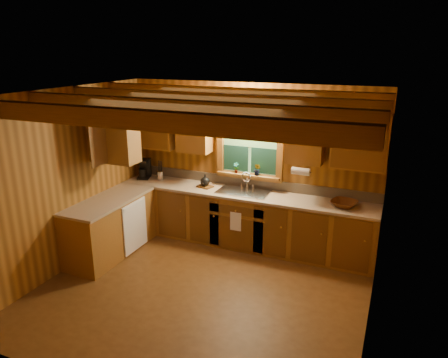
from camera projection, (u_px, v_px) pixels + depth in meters
room at (199, 201)px, 5.22m from camera, size 4.20×4.20×4.20m
ceiling_beams at (197, 104)px, 4.86m from camera, size 4.20×2.54×0.18m
base_cabinets at (207, 222)px, 6.79m from camera, size 4.20×2.22×0.86m
countertop at (208, 195)px, 6.65m from camera, size 4.20×2.24×0.04m
backsplash at (249, 182)px, 6.97m from camera, size 4.20×0.02×0.16m
dishwasher_panel at (135, 226)px, 6.62m from camera, size 0.02×0.60×0.80m
upper_cabinets at (206, 134)px, 6.52m from camera, size 4.19×1.77×0.78m
window at (250, 150)px, 6.79m from camera, size 1.12×0.08×1.00m
window_sill at (248, 175)px, 6.87m from camera, size 1.06×0.14×0.04m
wall_sconce at (248, 112)px, 6.49m from camera, size 0.45×0.21×0.17m
paper_towel_roll at (301, 171)px, 6.20m from camera, size 0.27×0.11×0.11m
dish_towel at (236, 222)px, 6.56m from camera, size 0.18×0.01×0.30m
sink at (243, 195)px, 6.76m from camera, size 0.82×0.48×0.43m
coffee_maker at (144, 169)px, 7.43m from camera, size 0.20×0.25×0.35m
utensil_crock at (160, 175)px, 7.36m from camera, size 0.12×0.12×0.34m
cutting_board at (205, 186)px, 6.98m from camera, size 0.29×0.23×0.02m
teakettle at (205, 181)px, 6.95m from camera, size 0.16×0.16×0.20m
wicker_basket at (344, 204)px, 6.11m from camera, size 0.45×0.45×0.09m
potted_plant_left at (236, 168)px, 6.91m from camera, size 0.09×0.06×0.18m
potted_plant_right at (257, 170)px, 6.76m from camera, size 0.14×0.12×0.20m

